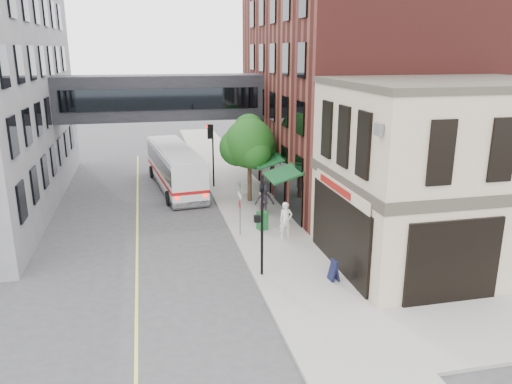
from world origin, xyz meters
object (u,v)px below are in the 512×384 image
pedestrian_c (264,200)px  newspaper_box (262,221)px  bus (175,166)px  pedestrian_a (286,220)px  sandwich_board (334,270)px  pedestrian_b (265,199)px

pedestrian_c → newspaper_box: 2.62m
newspaper_box → bus: bearing=94.2°
pedestrian_a → sandwich_board: bearing=-85.9°
newspaper_box → sandwich_board: 6.94m
pedestrian_b → pedestrian_c: size_ratio=0.96×
bus → pedestrian_a: 12.72m
bus → pedestrian_c: (4.76, -7.72, -0.57)m
bus → newspaper_box: (4.03, -10.21, -0.98)m
sandwich_board → pedestrian_c: bearing=90.8°
newspaper_box → sandwich_board: (1.53, -6.77, -0.05)m
bus → pedestrian_a: (4.94, -11.71, -0.52)m
pedestrian_b → sandwich_board: 9.55m
bus → pedestrian_b: bus is taller
bus → pedestrian_b: size_ratio=6.29×
bus → pedestrian_b: 8.92m
pedestrian_a → newspaper_box: 1.82m
bus → pedestrian_a: size_ratio=5.73×
pedestrian_b → sandwich_board: pedestrian_b is taller
bus → pedestrian_c: size_ratio=6.02×
pedestrian_a → pedestrian_b: 4.25m
pedestrian_a → sandwich_board: (0.63, -5.27, -0.51)m
pedestrian_b → pedestrian_c: bearing=-105.6°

